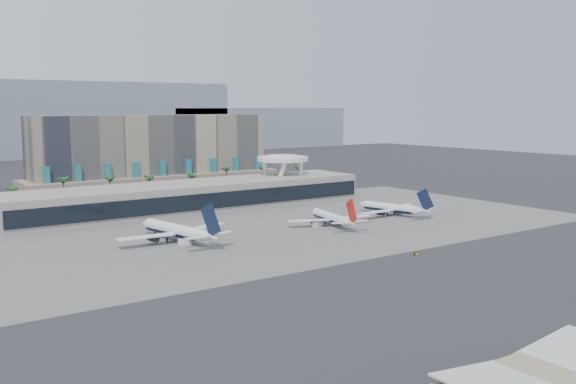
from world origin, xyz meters
TOP-DOWN VIEW (x-y plane):
  - ground at (0.00, 0.00)m, footprint 900.00×900.00m
  - apron_pad at (0.00, 55.00)m, footprint 260.00×130.00m
  - mountain_ridge at (27.88, 470.00)m, footprint 680.00×60.00m
  - hotel at (10.00, 174.41)m, footprint 140.00×30.00m
  - terminal at (0.00, 109.84)m, footprint 170.00×32.50m
  - saucer_structure at (55.00, 116.00)m, footprint 26.00×26.00m
  - palm_row at (7.00, 145.00)m, footprint 157.80×2.80m
  - airliner_left at (-37.12, 48.27)m, footprint 43.43×45.07m
  - airliner_centre at (25.63, 40.24)m, footprint 35.34×36.74m
  - airliner_right at (62.26, 44.10)m, footprint 35.69×37.08m
  - service_vehicle_a at (-37.69, 41.27)m, footprint 4.75×3.34m
  - service_vehicle_b at (19.40, 41.58)m, footprint 4.52×3.51m
  - taxiway_sign at (15.23, -14.52)m, footprint 2.05×0.33m

SIDE VIEW (x-z plane):
  - ground at x=0.00m, z-range 0.00..0.00m
  - apron_pad at x=0.00m, z-range 0.00..0.06m
  - taxiway_sign at x=15.23m, z-range 0.00..0.93m
  - service_vehicle_b at x=19.40m, z-range 0.00..2.05m
  - service_vehicle_a at x=-37.69m, z-range 0.00..2.11m
  - airliner_centre at x=25.63m, z-range -3.18..9.64m
  - airliner_right at x=62.26m, z-range -3.22..9.78m
  - airliner_left at x=-37.12m, z-range -3.88..11.78m
  - terminal at x=0.00m, z-range -0.73..13.77m
  - palm_row at x=7.00m, z-range 3.95..17.05m
  - hotel at x=10.00m, z-range -4.19..37.81m
  - saucer_structure at x=55.00m, z-range 7.51..29.40m
  - mountain_ridge at x=27.88m, z-range -5.11..64.89m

